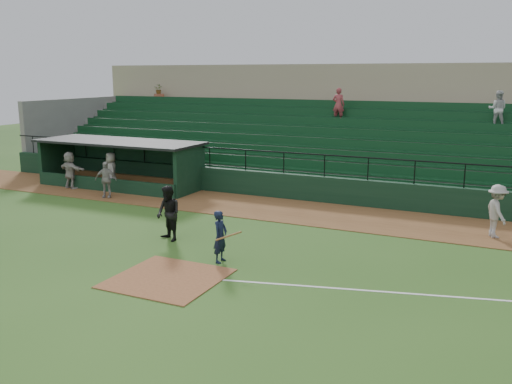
% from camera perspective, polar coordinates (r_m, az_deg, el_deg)
% --- Properties ---
extents(ground, '(90.00, 90.00, 0.00)m').
position_cam_1_polar(ground, '(17.10, -7.21, -7.79)').
color(ground, '#2E551B').
rests_on(ground, ground).
extents(warning_track, '(40.00, 4.00, 0.03)m').
position_cam_1_polar(warning_track, '(23.93, 3.06, -1.88)').
color(warning_track, brown).
rests_on(warning_track, ground).
extents(home_plate_dirt, '(3.00, 3.00, 0.03)m').
position_cam_1_polar(home_plate_dirt, '(16.32, -9.11, -8.79)').
color(home_plate_dirt, brown).
rests_on(home_plate_dirt, ground).
extents(foul_line, '(17.49, 4.44, 0.01)m').
position_cam_1_polar(foul_line, '(15.84, 21.14, -10.17)').
color(foul_line, white).
rests_on(foul_line, ground).
extents(stadium_structure, '(38.00, 13.08, 6.40)m').
position_cam_1_polar(stadium_structure, '(31.42, 8.97, 5.58)').
color(stadium_structure, black).
rests_on(stadium_structure, ground).
extents(dugout, '(8.90, 3.20, 2.42)m').
position_cam_1_polar(dugout, '(29.90, -13.33, 3.20)').
color(dugout, black).
rests_on(dugout, ground).
extents(batter_at_plate, '(1.00, 0.67, 1.65)m').
position_cam_1_polar(batter_at_plate, '(17.29, -3.70, -4.61)').
color(batter_at_plate, black).
rests_on(batter_at_plate, ground).
extents(umpire, '(1.18, 1.08, 1.96)m').
position_cam_1_polar(umpire, '(19.66, -9.03, -2.21)').
color(umpire, black).
rests_on(umpire, ground).
extents(runner, '(1.16, 1.43, 1.92)m').
position_cam_1_polar(runner, '(21.51, 23.61, -1.82)').
color(runner, '#9E9893').
rests_on(runner, warning_track).
extents(dugout_player_a, '(1.09, 0.81, 1.72)m').
position_cam_1_polar(dugout_player_a, '(27.07, -15.25, 1.24)').
color(dugout_player_a, '#9F9A94').
rests_on(dugout_player_a, warning_track).
extents(dugout_player_b, '(1.10, 1.03, 1.89)m').
position_cam_1_polar(dugout_player_b, '(28.94, -14.71, 2.12)').
color(dugout_player_b, '#AAA49F').
rests_on(dugout_player_b, warning_track).
extents(dugout_player_c, '(1.82, 0.85, 1.89)m').
position_cam_1_polar(dugout_player_c, '(29.80, -18.65, 2.16)').
color(dugout_player_c, '#ADA9A2').
rests_on(dugout_player_c, warning_track).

